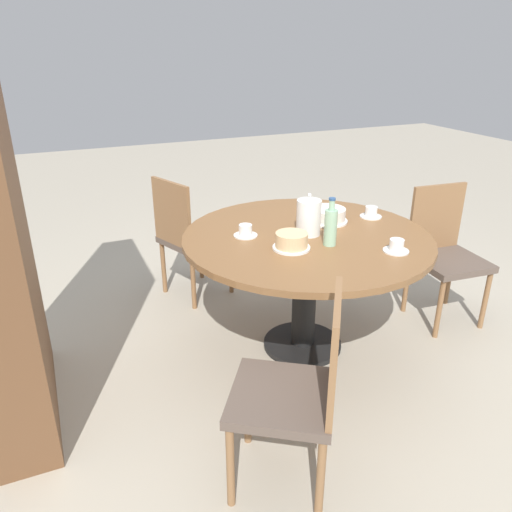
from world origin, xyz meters
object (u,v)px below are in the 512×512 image
object	(u,v)px
water_bottle	(331,226)
cake_main	(327,215)
chair_b	(445,251)
cup_a	(396,247)
cup_b	(246,231)
cake_second	(292,241)
coffee_pot	(309,216)
cup_c	(371,213)
chair_c	(189,235)
chair_a	(298,389)

from	to	relation	value
water_bottle	cake_main	xyz separation A→B (m)	(0.33, -0.18, -0.07)
chair_b	water_bottle	bearing A→B (deg)	-166.33
cup_a	cup_b	size ratio (longest dim) A/B	1.00
water_bottle	cake_second	size ratio (longest dim) A/B	1.31
chair_b	cup_b	size ratio (longest dim) A/B	6.60
chair_b	cup_a	distance (m)	0.87
cup_a	coffee_pot	bearing A→B (deg)	36.26
cake_second	cup_c	size ratio (longest dim) A/B	1.48
coffee_pot	water_bottle	world-z (taller)	water_bottle
cake_main	water_bottle	bearing A→B (deg)	151.32
chair_c	cup_a	bearing A→B (deg)	-172.20
chair_b	cup_c	xyz separation A→B (m)	(0.14, 0.52, 0.29)
chair_a	cake_second	xyz separation A→B (m)	(0.76, -0.35, 0.31)
coffee_pot	cake_second	size ratio (longest dim) A/B	1.20
chair_c	cup_a	world-z (taller)	chair_c
chair_b	water_bottle	xyz separation A→B (m)	(-0.15, 1.00, 0.38)
water_bottle	cup_b	xyz separation A→B (m)	(0.31, 0.37, -0.08)
cake_main	cup_b	xyz separation A→B (m)	(-0.03, 0.55, -0.01)
cake_second	cup_b	distance (m)	0.31
cake_main	chair_c	bearing A→B (deg)	39.78
water_bottle	cake_second	distance (m)	0.23
chair_c	coffee_pot	xyz separation A→B (m)	(-0.94, -0.45, 0.38)
cake_second	cup_b	size ratio (longest dim) A/B	1.48
chair_a	chair_c	bearing A→B (deg)	-148.92
coffee_pot	cake_main	world-z (taller)	coffee_pot
cup_b	cup_c	xyz separation A→B (m)	(-0.01, -0.85, 0.00)
chair_a	cake_second	size ratio (longest dim) A/B	4.45
chair_c	coffee_pot	world-z (taller)	coffee_pot
cake_second	water_bottle	bearing A→B (deg)	-98.86
chair_a	chair_b	xyz separation A→B (m)	(0.88, -1.57, 0.00)
water_bottle	cup_b	bearing A→B (deg)	50.44
cake_main	cup_b	distance (m)	0.55
cup_a	cup_b	world-z (taller)	same
water_bottle	cup_c	distance (m)	0.57
cake_main	cup_a	xyz separation A→B (m)	(-0.56, -0.09, -0.01)
chair_b	cup_c	distance (m)	0.62
water_bottle	cup_a	world-z (taller)	water_bottle
cake_main	cup_b	world-z (taller)	cake_main
cake_main	cup_c	world-z (taller)	cake_main
coffee_pot	cake_main	xyz separation A→B (m)	(0.14, -0.21, -0.07)
chair_c	cake_main	size ratio (longest dim) A/B	3.56
coffee_pot	cake_second	distance (m)	0.25
chair_b	coffee_pot	world-z (taller)	coffee_pot
chair_a	cup_c	bearing A→B (deg)	167.96
cup_c	cup_b	bearing A→B (deg)	89.41
chair_a	cake_main	xyz separation A→B (m)	(1.06, -0.75, 0.31)
cup_a	chair_a	bearing A→B (deg)	120.77
chair_c	chair_b	bearing A→B (deg)	-144.59
coffee_pot	water_bottle	size ratio (longest dim) A/B	0.92
chair_b	chair_c	world-z (taller)	same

